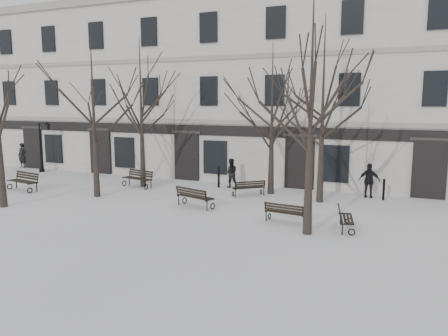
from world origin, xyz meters
The scene contains 19 objects.
ground centered at (0.00, 0.00, 0.00)m, with size 100.00×100.00×0.00m, color white.
building centered at (0.00, 12.96, 5.52)m, with size 40.40×10.20×11.40m.
tree_1 centered at (-5.51, 1.91, 4.94)m, with size 5.54×5.54×7.91m.
tree_2 centered at (5.73, -0.27, 5.42)m, with size 6.07×6.07×8.67m.
tree_4 centered at (-4.79, 5.04, 5.17)m, with size 5.78×5.78×8.26m.
tree_5 centered at (2.44, 6.02, 4.85)m, with size 5.44×5.44×7.77m.
tree_6 centered at (5.18, 5.09, 5.48)m, with size 6.13×6.13×8.76m.
bench_0 centered at (-10.16, 1.60, 0.54)m, with size 2.08×1.07×1.00m.
bench_1 centered at (0.11, 1.75, 0.51)m, with size 1.97×1.19×0.95m.
bench_2 centered at (4.63, 0.80, 0.45)m, with size 1.71×0.79×0.83m.
bench_3 centered at (-5.01, 4.88, 0.52)m, with size 2.00×1.12×0.96m.
bench_4 centered at (1.60, 4.99, 0.45)m, with size 1.61×1.52×0.83m.
bench_5 centered at (6.89, 0.86, 0.45)m, with size 0.88×1.70×0.82m.
lamp_post centered at (-13.97, 6.86, 2.01)m, with size 1.09×0.40×3.47m.
bollard_a centered at (-0.73, 6.46, 0.63)m, with size 0.15×0.15×1.18m.
bollard_b centered at (7.99, 6.69, 0.57)m, with size 0.14×0.14×1.07m.
pedestrian_a centered at (-17.00, 7.80, 0.00)m, with size 0.66×0.43×1.81m, color black.
pedestrian_b centered at (-0.13, 6.80, 0.00)m, with size 0.80×0.62×1.64m, color black.
pedestrian_c centered at (7.28, 6.96, 0.00)m, with size 1.03×0.43×1.75m, color black.
Camera 1 is at (8.91, -15.64, 4.77)m, focal length 35.00 mm.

